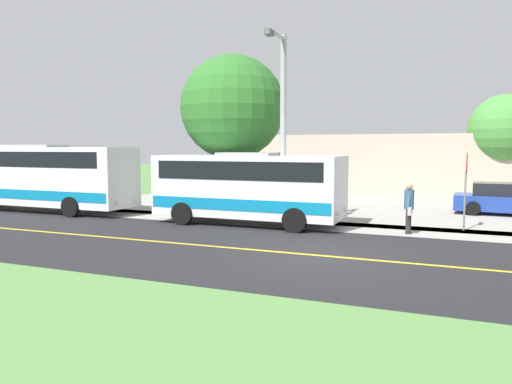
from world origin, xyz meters
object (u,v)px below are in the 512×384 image
Objects in this scene: shuttle_bus_front at (248,185)px; street_light_pole at (282,121)px; tree_lot_edge at (505,130)px; transit_bus_rear at (33,174)px; parked_car_near at (505,200)px; commercial_building at (371,163)px; stop_sign at (466,178)px; pedestrian_with_bags at (409,206)px; tree_curbside at (233,108)px.

street_light_pole is (-0.34, 1.29, 2.53)m from shuttle_bus_front.
street_light_pole is at bearing 104.73° from shuttle_bus_front.
transit_bus_rear is at bearing -58.95° from tree_lot_edge.
shuttle_bus_front reaches higher than parked_car_near.
commercial_building is at bearing 172.49° from shuttle_bus_front.
shuttle_bus_front is at bearing 90.31° from transit_bus_rear.
stop_sign is 16.35m from commercial_building.
tree_lot_edge is at bearing 162.48° from pedestrian_with_bags.
street_light_pole is (-0.22, -4.85, 3.12)m from pedestrian_with_bags.
transit_bus_rear is 12.83m from street_light_pole.
street_light_pole reaches higher than tree_lot_edge.
parked_car_near is at bearing 161.07° from stop_sign.
transit_bus_rear is 3.78× the size of stop_sign.
parked_car_near is 12.65m from commercial_building.
stop_sign is 0.39× the size of street_light_pole.
commercial_building reaches higher than parked_car_near.
parked_car_near is at bearing 108.02° from transit_bus_rear.
transit_bus_rear is 2.43× the size of parked_car_near.
transit_bus_rear reaches higher than shuttle_bus_front.
pedestrian_with_bags is at bearing 90.61° from transit_bus_rear.
pedestrian_with_bags is at bearing 87.46° from street_light_pole.
tree_curbside reaches higher than pedestrian_with_bags.
street_light_pole is at bearing -3.24° from commercial_building.
commercial_building reaches higher than transit_bus_rear.
transit_bus_rear is 1.81× the size of tree_lot_edge.
street_light_pole is at bearing -92.54° from pedestrian_with_bags.
street_light_pole is at bearing 91.82° from transit_bus_rear.
commercial_building is at bearing 141.36° from transit_bus_rear.
street_light_pole is 16.70m from commercial_building.
shuttle_bus_front is 0.39× the size of commercial_building.
tree_curbside is at bearing -16.82° from commercial_building.
commercial_building reaches higher than stop_sign.
tree_curbside is at bearing -97.40° from stop_sign.
commercial_building is (-15.30, -5.78, -0.04)m from stop_sign.
tree_curbside is (-2.93, 9.30, 3.15)m from transit_bus_rear.
transit_bus_rear is 25.18m from tree_lot_edge.
shuttle_bus_front is at bearing 34.96° from tree_curbside.
tree_lot_edge is at bearing 144.68° from street_light_pole.
pedestrian_with_bags is at bearing -28.66° from parked_car_near.
stop_sign is (-1.63, 19.31, 0.22)m from transit_bus_rear.
shuttle_bus_front is 2.64× the size of stop_sign.
parked_car_near is at bearing 108.44° from tree_curbside.
tree_lot_edge is at bearing 169.15° from stop_sign.
tree_curbside is 1.21× the size of tree_lot_edge.
transit_bus_rear is 10.25m from tree_curbside.
street_light_pole reaches higher than commercial_building.
street_light_pole is 0.38× the size of commercial_building.
shuttle_bus_front is 4.83m from tree_curbside.
shuttle_bus_front is 17.02m from commercial_building.
tree_lot_edge is (-12.87, 10.17, 2.46)m from shuttle_bus_front.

